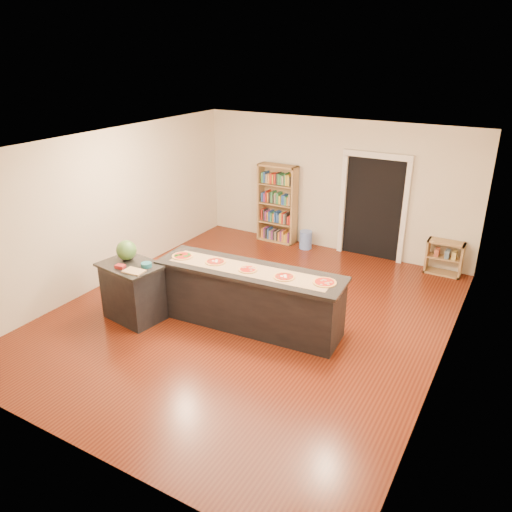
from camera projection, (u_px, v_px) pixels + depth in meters
The scene contains 17 objects.
room at pixel (250, 237), 7.73m from camera, with size 6.00×7.00×2.80m.
doorway at pixel (374, 202), 10.16m from camera, with size 1.40×0.09×2.21m.
kitchen_island at pixel (249, 298), 7.80m from camera, with size 2.98×0.81×0.98m.
side_counter at pixel (133, 291), 8.02m from camera, with size 0.97×0.71×0.96m.
bookshelf at pixel (277, 204), 11.12m from camera, with size 0.88×0.31×1.76m, color #A98452.
low_shelf at pixel (444, 258), 9.67m from camera, with size 0.68×0.29×0.68m, color #A98452.
waste_bin at pixel (306, 240), 10.96m from camera, with size 0.27×0.27×0.40m, color #6081D7.
kraft_paper at pixel (249, 270), 7.58m from camera, with size 2.59×0.47×0.00m, color tan.
watermelon at pixel (126, 250), 7.96m from camera, with size 0.32×0.32×0.32m, color #144214.
cutting_board at pixel (134, 271), 7.57m from camera, with size 0.32×0.21×0.02m, color tan.
package_red at pixel (120, 267), 7.70m from camera, with size 0.14×0.10×0.05m, color maroon.
package_teal at pixel (146, 265), 7.74m from camera, with size 0.17×0.17×0.06m, color #195966.
pizza_a at pixel (183, 256), 8.05m from camera, with size 0.33×0.33×0.02m.
pizza_b at pixel (215, 262), 7.84m from camera, with size 0.33×0.33×0.02m.
pizza_c at pixel (248, 270), 7.56m from camera, with size 0.30×0.30×0.02m.
pizza_d at pixel (284, 277), 7.32m from camera, with size 0.34×0.34×0.02m.
pizza_e at pixel (324, 282), 7.15m from camera, with size 0.34×0.34×0.02m.
Camera 1 is at (3.68, -6.23, 4.12)m, focal length 35.00 mm.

